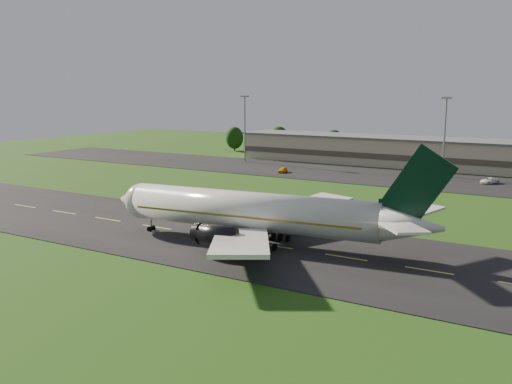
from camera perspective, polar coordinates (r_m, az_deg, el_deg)
The scene contains 10 objects.
ground at distance 82.25m, azimuth 1.84°, elevation -5.47°, with size 360.00×360.00×0.00m, color #1C4110.
taxiway at distance 82.23m, azimuth 1.84°, elevation -5.44°, with size 220.00×30.00×0.10m, color black.
apron at distance 148.04m, azimuth 15.53°, elevation 1.24°, with size 260.00×30.00×0.10m, color black.
airliner at distance 82.67m, azimuth 0.06°, elevation -2.06°, with size 51.19×41.87×15.57m.
terminal at distance 169.47m, azimuth 19.89°, elevation 3.45°, with size 145.00×16.00×8.40m.
light_mast_west at distance 176.31m, azimuth -1.13°, elevation 7.15°, with size 2.40×1.20×20.35m.
light_mast_centre at distance 153.22m, azimuth 18.38°, elevation 6.17°, with size 2.40×1.20×20.35m.
service_vehicle_a at distance 153.96m, azimuth 2.69°, elevation 2.23°, with size 1.66×4.13×1.41m, color #E7A70D.
service_vehicle_b at distance 149.83m, azimuth 16.73°, elevation 1.54°, with size 1.28×3.67×1.21m, color #96190A.
service_vehicle_c at distance 146.80m, azimuth 22.31°, elevation 1.06°, with size 2.27×4.93×1.37m, color white.
Camera 1 is at (38.40, -69.22, 22.30)m, focal length 40.00 mm.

